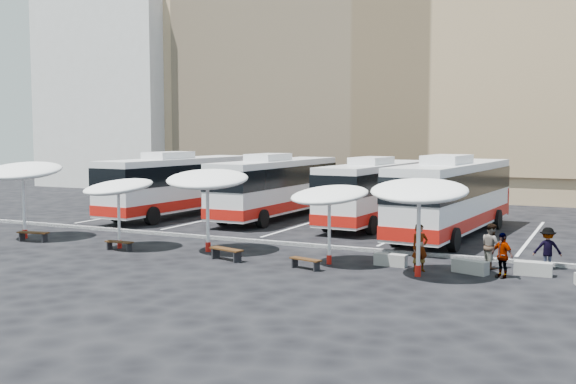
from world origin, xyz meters
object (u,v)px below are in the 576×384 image
at_px(bus_3, 453,195).
at_px(passenger_1, 492,246).
at_px(sunshade_1, 118,187).
at_px(conc_bench_2, 533,269).
at_px(bus_0, 180,183).
at_px(wood_bench_1, 119,243).
at_px(bus_1, 276,185).
at_px(sunshade_2, 207,180).
at_px(sunshade_3, 329,195).
at_px(sunshade_0, 23,171).
at_px(conc_bench_1, 470,267).
at_px(wood_bench_2, 226,251).
at_px(passenger_3, 547,249).
at_px(bus_2, 378,190).
at_px(passenger_2, 502,255).
at_px(wood_bench_3, 306,261).
at_px(passenger_0, 420,248).
at_px(conc_bench_0, 391,260).
at_px(wood_bench_0, 33,234).
at_px(sunshade_4, 419,191).

xyz_separation_m(bus_3, passenger_1, (3.06, -7.36, -1.21)).
xyz_separation_m(sunshade_1, conc_bench_2, (17.22, 1.91, -2.48)).
bearing_deg(bus_0, wood_bench_1, -64.08).
relative_size(bus_1, sunshade_2, 2.78).
bearing_deg(sunshade_3, sunshade_0, -178.40).
xyz_separation_m(sunshade_2, conc_bench_1, (11.08, 0.30, -2.88)).
bearing_deg(wood_bench_2, wood_bench_1, -179.53).
bearing_deg(passenger_3, bus_0, -31.74).
bearing_deg(bus_2, passenger_2, -50.94).
bearing_deg(bus_2, sunshade_2, -104.80).
distance_m(bus_0, bus_2, 12.37).
xyz_separation_m(sunshade_1, passenger_1, (15.67, 2.55, -1.86)).
distance_m(wood_bench_3, passenger_0, 4.27).
xyz_separation_m(conc_bench_1, passenger_1, (0.56, 1.27, 0.62)).
xyz_separation_m(wood_bench_1, conc_bench_2, (16.85, 2.38, -0.07)).
xyz_separation_m(bus_0, conc_bench_1, (19.54, -9.76, -1.79)).
xyz_separation_m(sunshade_1, conc_bench_0, (12.08, 1.37, -2.49)).
xyz_separation_m(sunshade_3, wood_bench_0, (-14.64, -1.03, -2.34)).
height_order(sunshade_0, passenger_3, sunshade_0).
distance_m(bus_2, conc_bench_0, 12.19).
bearing_deg(wood_bench_3, passenger_3, 25.48).
distance_m(sunshade_4, passenger_1, 4.03).
xyz_separation_m(sunshade_4, passenger_2, (2.73, 1.08, -2.26)).
bearing_deg(bus_1, bus_3, -12.36).
relative_size(sunshade_2, conc_bench_1, 3.39).
height_order(sunshade_1, wood_bench_3, sunshade_1).
relative_size(conc_bench_0, passenger_0, 0.70).
relative_size(sunshade_0, wood_bench_1, 3.48).
xyz_separation_m(wood_bench_0, wood_bench_2, (10.62, -0.06, 0.01)).
relative_size(bus_1, passenger_1, 7.15).
bearing_deg(bus_0, conc_bench_1, -23.27).
relative_size(bus_1, sunshade_3, 3.20).
xyz_separation_m(bus_0, passenger_0, (17.79, -10.24, -1.15)).
bearing_deg(conc_bench_1, passenger_1, 66.33).
relative_size(bus_0, wood_bench_1, 9.53).
bearing_deg(wood_bench_0, sunshade_1, 4.30).
bearing_deg(sunshade_0, wood_bench_0, -26.81).
relative_size(bus_2, conc_bench_0, 9.73).
relative_size(wood_bench_2, passenger_3, 1.03).
xyz_separation_m(sunshade_2, passenger_1, (11.64, 1.58, -2.26)).
relative_size(bus_3, wood_bench_0, 8.20).
bearing_deg(wood_bench_0, conc_bench_2, 5.89).
height_order(sunshade_0, passenger_2, sunshade_0).
distance_m(wood_bench_2, passenger_2, 10.58).
distance_m(passenger_0, passenger_2, 2.90).
height_order(passenger_0, passenger_2, passenger_0).
height_order(sunshade_4, wood_bench_0, sunshade_4).
bearing_deg(bus_2, wood_bench_0, -130.99).
bearing_deg(bus_0, conc_bench_2, -19.57).
relative_size(bus_1, conc_bench_1, 9.40).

